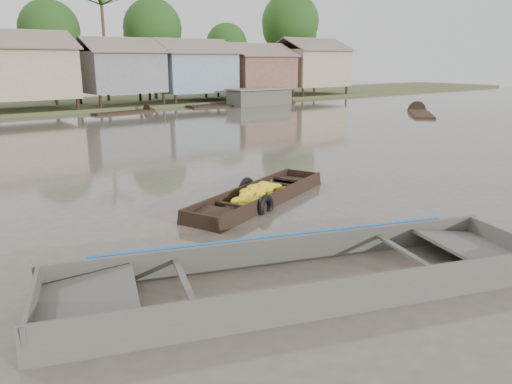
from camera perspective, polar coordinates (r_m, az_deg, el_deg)
ground at (r=9.19m, az=1.47°, el=-7.45°), size 120.00×120.00×0.00m
riverbank at (r=39.39m, az=-25.62°, el=12.88°), size 120.00×12.47×10.22m
banana_boat at (r=12.60m, az=0.21°, el=-0.60°), size 5.13×2.97×0.73m
viewer_boat at (r=8.10m, az=5.54°, el=-10.18°), size 8.30×4.64×0.65m
distant_boats at (r=35.83m, az=-7.09°, el=9.55°), size 45.82×16.49×1.38m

